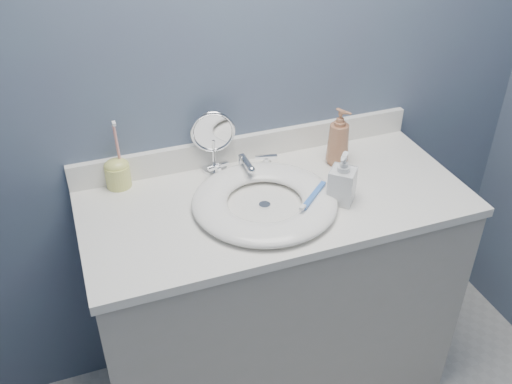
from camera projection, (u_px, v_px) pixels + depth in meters
name	position (u px, v px, depth m)	size (l,w,h in m)	color
back_wall	(246.00, 71.00, 1.83)	(2.20, 0.02, 2.40)	slate
vanity_cabinet	(274.00, 301.00, 2.06)	(1.20, 0.55, 0.85)	#B0A9A1
countertop	(276.00, 202.00, 1.81)	(1.22, 0.57, 0.03)	white
backsplash	(248.00, 147.00, 1.98)	(1.22, 0.02, 0.09)	white
basin	(265.00, 201.00, 1.75)	(0.45, 0.45, 0.04)	white
drain	(265.00, 205.00, 1.76)	(0.04, 0.04, 0.01)	silver
faucet	(244.00, 167.00, 1.90)	(0.25, 0.13, 0.07)	silver
makeup_mirror	(213.00, 139.00, 1.87)	(0.15, 0.08, 0.22)	silver
soap_bottle_amber	(339.00, 137.00, 1.92)	(0.08, 0.08, 0.20)	#9C6546
soap_bottle_clear	(343.00, 178.00, 1.74)	(0.08, 0.08, 0.17)	silver
toothbrush_holder	(117.00, 172.00, 1.83)	(0.08, 0.08, 0.23)	#DBDD6E
toothbrush_lying	(313.00, 196.00, 1.73)	(0.14, 0.13, 0.02)	#3A72D0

